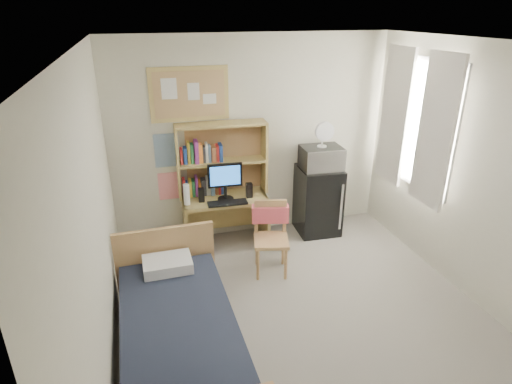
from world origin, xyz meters
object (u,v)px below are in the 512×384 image
object	(u,v)px
microwave	(321,158)
desk_chair	(271,240)
desk_fan	(323,135)
bulletin_board	(189,94)
speaker_left	(201,195)
speaker_right	(249,190)
mini_fridge	(318,200)
bed	(180,343)
desk	(226,221)
monitor	(225,183)

from	to	relation	value
microwave	desk_chair	bearing A→B (deg)	-136.70
desk_fan	bulletin_board	bearing A→B (deg)	172.93
speaker_left	microwave	size ratio (longest dim) A/B	0.34
microwave	speaker_left	bearing A→B (deg)	-175.54
desk_chair	speaker_right	world-z (taller)	same
desk_chair	mini_fridge	world-z (taller)	mini_fridge
mini_fridge	microwave	distance (m)	0.61
mini_fridge	desk_fan	xyz separation A→B (m)	(-0.00, -0.02, 0.91)
speaker_right	microwave	distance (m)	1.04
speaker_left	bed	bearing A→B (deg)	-102.20
bed	speaker_left	size ratio (longest dim) A/B	10.94
desk_chair	mini_fridge	distance (m)	1.22
mini_fridge	desk_chair	bearing A→B (deg)	-136.02
desk	monitor	xyz separation A→B (m)	(-0.00, -0.06, 0.56)
bed	microwave	size ratio (longest dim) A/B	3.73
desk	desk_chair	distance (m)	0.87
bulletin_board	speaker_left	xyz separation A→B (m)	(0.03, -0.33, -1.17)
bed	speaker_right	distance (m)	2.26
desk	speaker_right	distance (m)	0.52
speaker_left	microwave	bearing A→B (deg)	4.28
desk_chair	speaker_left	distance (m)	1.05
mini_fridge	speaker_right	distance (m)	1.04
monitor	speaker_left	size ratio (longest dim) A/B	2.58
bulletin_board	microwave	distance (m)	1.85
microwave	mini_fridge	bearing A→B (deg)	90.00
bulletin_board	speaker_right	size ratio (longest dim) A/B	5.05
mini_fridge	speaker_left	world-z (taller)	mini_fridge
bulletin_board	microwave	world-z (taller)	bulletin_board
desk_chair	microwave	size ratio (longest dim) A/B	1.66
mini_fridge	speaker_right	xyz separation A→B (m)	(-0.99, -0.08, 0.29)
desk	microwave	bearing A→B (deg)	2.60
desk	speaker_left	world-z (taller)	speaker_left
desk	microwave	distance (m)	1.48
bed	desk	bearing A→B (deg)	66.66
monitor	speaker_right	size ratio (longest dim) A/B	2.42
desk	desk_fan	xyz separation A→B (m)	(1.28, -0.01, 1.04)
desk_chair	speaker_left	bearing A→B (deg)	145.77
mini_fridge	desk_fan	distance (m)	0.91
speaker_left	mini_fridge	bearing A→B (deg)	4.99
bulletin_board	desk_fan	world-z (taller)	bulletin_board
monitor	speaker_left	distance (m)	0.33
speaker_left	microwave	world-z (taller)	microwave
bulletin_board	speaker_left	distance (m)	1.22
desk	speaker_left	size ratio (longest dim) A/B	6.08
bed	desk_fan	size ratio (longest dim) A/B	6.31
desk	monitor	bearing A→B (deg)	-90.00
monitor	speaker_right	xyz separation A→B (m)	(0.30, -0.02, -0.13)
mini_fridge	speaker_right	bearing A→B (deg)	-171.81
speaker_left	desk_fan	size ratio (longest dim) A/B	0.58
microwave	bed	bearing A→B (deg)	-133.91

